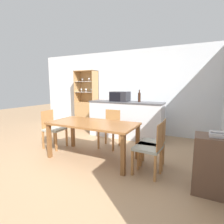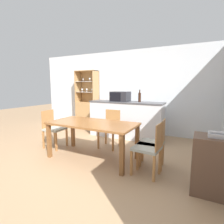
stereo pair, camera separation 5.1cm
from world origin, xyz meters
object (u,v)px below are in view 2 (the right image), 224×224
Objects in this scene: display_cabinet at (88,111)px; dining_chair_side_left_far at (53,128)px; dining_chair_side_right_near at (149,148)px; telephone at (218,135)px; microwave at (120,96)px; dining_chair_side_right_far at (153,143)px; dining_table at (92,127)px; dining_chair_head_far at (110,128)px; side_cabinet at (215,166)px; wine_bottle at (140,97)px.

display_cabinet is 2.23× the size of dining_chair_side_left_far.
dining_chair_side_right_near is 1.01m from telephone.
dining_chair_side_left_far is 1.98m from microwave.
dining_table is at bearing 92.90° from dining_chair_side_right_far.
dining_chair_side_right_far is (2.83, -2.02, -0.13)m from display_cabinet.
dining_chair_side_right_near is 2.33m from microwave.
dining_chair_head_far is at bearing -81.11° from microwave.
display_cabinet is 4.48m from telephone.
dining_table is 0.78m from dining_chair_head_far.
display_cabinet is 2.08m from dining_chair_side_left_far.
dining_chair_side_right_far is at bearing 156.13° from telephone.
dining_chair_side_right_near is (1.20, -0.13, -0.19)m from dining_table.
display_cabinet is at bearing 147.29° from side_cabinet.
wine_bottle reaches higher than dining_chair_side_right_far.
wine_bottle is 0.41× the size of side_cabinet.
wine_bottle is (-0.81, 1.62, 0.70)m from dining_chair_side_right_far.
microwave is at bearing 41.00° from dining_chair_side_right_near.
dining_chair_head_far is at bearing -111.52° from wine_bottle.
display_cabinet is 1.13× the size of dining_table.
dining_chair_side_left_far is 3.34m from side_cabinet.
microwave is 2.99m from telephone.
dining_table is 2.19× the size of side_cabinet.
dining_chair_side_right_far is at bearing 86.41° from dining_chair_side_left_far.
display_cabinet reaches higher than dining_chair_side_right_far.
display_cabinet is at bearing 147.08° from telephone.
microwave is (-1.34, 1.78, 0.71)m from dining_chair_side_right_near.
telephone is (2.26, -1.92, -0.33)m from microwave.
dining_chair_side_right_near is at bearing 80.09° from dining_chair_side_left_far.
microwave is (-1.34, 1.51, 0.71)m from dining_chair_side_right_far.
microwave is at bearing 94.88° from dining_table.
telephone reaches higher than dining_chair_side_left_far.
dining_chair_side_right_near is 2.67× the size of wine_bottle.
display_cabinet reaches higher than microwave.
wine_bottle is (0.39, 0.99, 0.70)m from dining_chair_head_far.
display_cabinet is at bearing -171.61° from dining_chair_side_left_far.
wine_bottle reaches higher than side_cabinet.
dining_chair_side_right_near is at bearing 171.14° from telephone.
side_cabinet is at bearing -40.06° from microwave.
microwave is (1.49, -0.51, 0.57)m from display_cabinet.
wine_bottle is (1.59, 1.62, 0.70)m from dining_chair_side_left_far.
dining_chair_side_left_far is (0.44, -2.03, -0.13)m from display_cabinet.
wine_bottle is at bearing 27.25° from dining_chair_side_right_near.
dining_chair_side_left_far reaches higher than dining_table.
telephone is (3.32, -0.40, 0.37)m from dining_chair_side_left_far.
display_cabinet is 3.48m from dining_chair_side_right_far.
dining_chair_head_far reaches higher than dining_table.
wine_bottle reaches higher than dining_chair_side_left_far.
dining_chair_head_far is 1.35m from dining_chair_side_right_far.
dining_chair_side_right_far is (1.20, -0.62, 0.00)m from dining_chair_head_far.
dining_chair_side_right_far is at bearing 4.04° from dining_chair_side_right_near.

